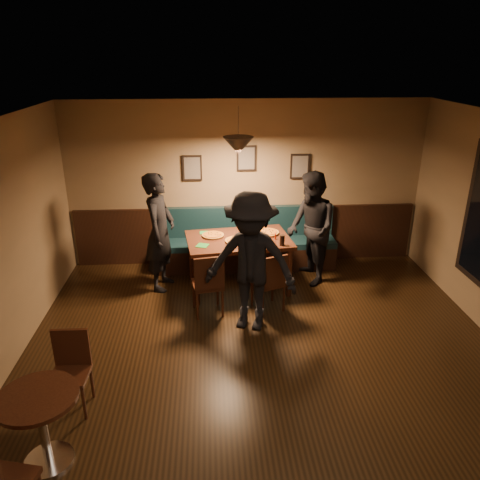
{
  "coord_description": "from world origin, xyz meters",
  "views": [
    {
      "loc": [
        -0.62,
        -4.22,
        3.48
      ],
      "look_at": [
        -0.2,
        2.08,
        0.95
      ],
      "focal_mm": 35.16,
      "sensor_mm": 36.0,
      "label": 1
    }
  ],
  "objects": [
    {
      "name": "cutlery_set",
      "position": [
        -0.17,
        2.05,
        0.84
      ],
      "size": [
        0.17,
        0.04,
        0.0
      ],
      "primitive_type": "cube",
      "rotation": [
        0.0,
        0.0,
        1.4
      ],
      "color": "silver",
      "rests_on": "dining_table"
    },
    {
      "name": "booth_bench",
      "position": [
        0.0,
        3.2,
        0.5
      ],
      "size": [
        3.0,
        0.6,
        1.0
      ],
      "primitive_type": null,
      "color": "#0F232D",
      "rests_on": "ground"
    },
    {
      "name": "cafe_table",
      "position": [
        -2.15,
        -0.88,
        0.37
      ],
      "size": [
        0.92,
        0.92,
        0.75
      ],
      "primitive_type": "cylinder",
      "rotation": [
        0.0,
        0.0,
        0.39
      ],
      "color": "black",
      "rests_on": "floor"
    },
    {
      "name": "floor",
      "position": [
        0.0,
        0.0,
        0.0
      ],
      "size": [
        7.0,
        7.0,
        0.0
      ],
      "primitive_type": "plane",
      "color": "black",
      "rests_on": "ground"
    },
    {
      "name": "pizza_a",
      "position": [
        -0.59,
        2.55,
        0.86
      ],
      "size": [
        0.45,
        0.45,
        0.04
      ],
      "primitive_type": "cylinder",
      "rotation": [
        0.0,
        0.0,
        0.41
      ],
      "color": "orange",
      "rests_on": "dining_table"
    },
    {
      "name": "tabasco_bottle",
      "position": [
        0.36,
        2.36,
        0.89
      ],
      "size": [
        0.03,
        0.03,
        0.11
      ],
      "primitive_type": "cylinder",
      "rotation": [
        0.0,
        0.0,
        -0.29
      ],
      "color": "#992005",
      "rests_on": "dining_table"
    },
    {
      "name": "pizza_c",
      "position": [
        0.26,
        2.61,
        0.86
      ],
      "size": [
        0.49,
        0.49,
        0.04
      ],
      "primitive_type": "cylinder",
      "rotation": [
        0.0,
        0.0,
        -0.42
      ],
      "color": "gold",
      "rests_on": "dining_table"
    },
    {
      "name": "wainscot",
      "position": [
        0.0,
        3.47,
        0.5
      ],
      "size": [
        5.88,
        0.06,
        1.0
      ],
      "primitive_type": "cube",
      "color": "black",
      "rests_on": "ground"
    },
    {
      "name": "picture_center",
      "position": [
        0.0,
        3.47,
        1.85
      ],
      "size": [
        0.32,
        0.04,
        0.42
      ],
      "primitive_type": "cube",
      "color": "black",
      "rests_on": "wall_back"
    },
    {
      "name": "soda_glass",
      "position": [
        0.42,
        2.12,
        0.92
      ],
      "size": [
        0.08,
        0.08,
        0.16
      ],
      "primitive_type": "cylinder",
      "rotation": [
        0.0,
        0.0,
        -0.09
      ],
      "color": "black",
      "rests_on": "dining_table"
    },
    {
      "name": "napkin_b",
      "position": [
        -0.75,
        2.18,
        0.84
      ],
      "size": [
        0.21,
        0.21,
        0.01
      ],
      "primitive_type": "cube",
      "rotation": [
        0.0,
        0.0,
        -0.34
      ],
      "color": "#1E7225",
      "rests_on": "dining_table"
    },
    {
      "name": "chair_near_left",
      "position": [
        -0.69,
        1.7,
        0.47
      ],
      "size": [
        0.48,
        0.48,
        0.94
      ],
      "primitive_type": null,
      "rotation": [
        0.0,
        0.0,
        0.18
      ],
      "color": "black",
      "rests_on": "floor"
    },
    {
      "name": "wall_back",
      "position": [
        0.0,
        3.5,
        1.4
      ],
      "size": [
        6.0,
        0.0,
        6.0
      ],
      "primitive_type": "plane",
      "rotation": [
        1.57,
        0.0,
        0.0
      ],
      "color": "#8C704F",
      "rests_on": "ground"
    },
    {
      "name": "dining_table",
      "position": [
        -0.2,
        2.43,
        0.42
      ],
      "size": [
        1.67,
        1.19,
        0.84
      ],
      "primitive_type": "cube",
      "rotation": [
        0.0,
        0.0,
        0.12
      ],
      "color": "black",
      "rests_on": "floor"
    },
    {
      "name": "cafe_chair_far",
      "position": [
        -2.1,
        -0.18,
        0.43
      ],
      "size": [
        0.39,
        0.39,
        0.85
      ],
      "primitive_type": null,
      "rotation": [
        0.0,
        0.0,
        3.12
      ],
      "color": "black",
      "rests_on": "floor"
    },
    {
      "name": "picture_right",
      "position": [
        0.9,
        3.47,
        1.7
      ],
      "size": [
        0.32,
        0.04,
        0.42
      ],
      "primitive_type": "cube",
      "color": "black",
      "rests_on": "wall_back"
    },
    {
      "name": "napkin_a",
      "position": [
        -0.73,
        2.71,
        0.84
      ],
      "size": [
        0.14,
        0.14,
        0.01
      ],
      "primitive_type": "cube",
      "rotation": [
        0.0,
        0.0,
        -0.01
      ],
      "color": "#227F30",
      "rests_on": "dining_table"
    },
    {
      "name": "picture_left",
      "position": [
        -0.9,
        3.47,
        1.7
      ],
      "size": [
        0.32,
        0.04,
        0.42
      ],
      "primitive_type": "cube",
      "color": "black",
      "rests_on": "wall_back"
    },
    {
      "name": "pizza_b",
      "position": [
        -0.23,
        2.3,
        0.86
      ],
      "size": [
        0.46,
        0.46,
        0.04
      ],
      "primitive_type": "cylinder",
      "rotation": [
        0.0,
        0.0,
        0.37
      ],
      "color": "orange",
      "rests_on": "dining_table"
    },
    {
      "name": "diner_front",
      "position": [
        -0.11,
        1.3,
        0.95
      ],
      "size": [
        1.39,
        1.07,
        1.89
      ],
      "primitive_type": "imported",
      "rotation": [
        0.0,
        0.0,
        -0.34
      ],
      "color": "black",
      "rests_on": "floor"
    },
    {
      "name": "diner_right",
      "position": [
        0.95,
        2.6,
        0.9
      ],
      "size": [
        0.84,
        0.99,
        1.81
      ],
      "primitive_type": "imported",
      "rotation": [
        0.0,
        0.0,
        -1.38
      ],
      "color": "black",
      "rests_on": "floor"
    },
    {
      "name": "chair_near_right",
      "position": [
        0.18,
        1.75,
        0.45
      ],
      "size": [
        0.51,
        0.51,
        0.89
      ],
      "primitive_type": null,
      "rotation": [
        0.0,
        0.0,
        0.36
      ],
      "color": "black",
      "rests_on": "floor"
    },
    {
      "name": "ceiling",
      "position": [
        0.0,
        0.0,
        2.8
      ],
      "size": [
        7.0,
        7.0,
        0.0
      ],
      "primitive_type": "plane",
      "rotation": [
        3.14,
        0.0,
        0.0
      ],
      "color": "silver",
      "rests_on": "ground"
    },
    {
      "name": "diner_left",
      "position": [
        -1.4,
        2.55,
        0.92
      ],
      "size": [
        0.58,
        0.76,
        1.85
      ],
      "primitive_type": "imported",
      "rotation": [
        0.0,
        0.0,
        1.34
      ],
      "color": "black",
      "rests_on": "floor"
    },
    {
      "name": "pendant_lamp",
      "position": [
        -0.2,
        2.43,
        2.25
      ],
      "size": [
        0.44,
        0.44,
        0.25
      ],
      "primitive_type": "cone",
      "rotation": [
        3.14,
        0.0,
        0.0
      ],
      "color": "black",
      "rests_on": "ceiling"
    }
  ]
}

